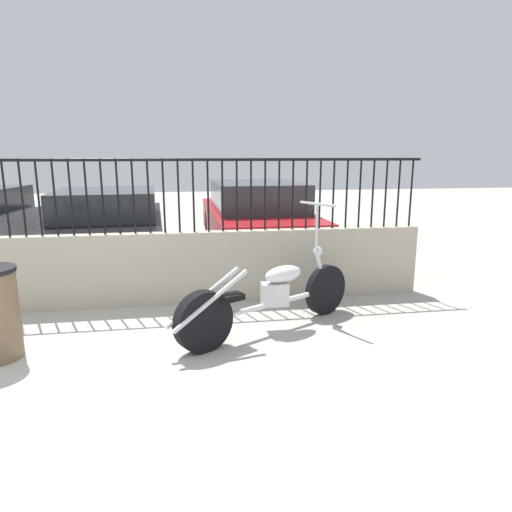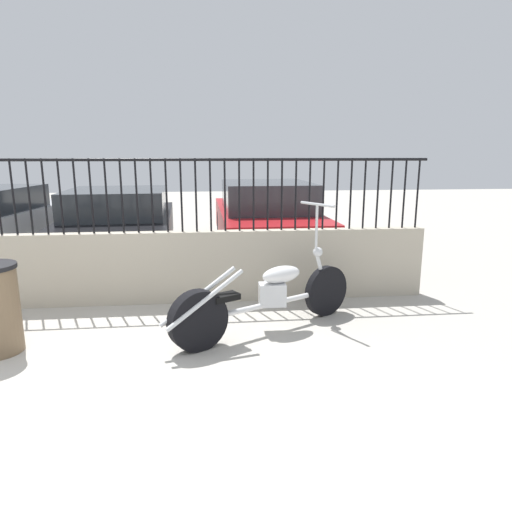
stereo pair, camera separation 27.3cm
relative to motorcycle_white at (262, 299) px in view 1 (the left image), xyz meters
name	(u,v)px [view 1 (the left image)]	position (x,y,z in m)	size (l,w,h in m)	color
ground_plane	(23,416)	(-1.98, -1.26, -0.37)	(40.00, 40.00, 0.00)	#ADA89E
low_wall	(85,272)	(-1.98, 1.17, 0.08)	(8.53, 0.18, 0.90)	#B2A893
fence_railing	(78,186)	(-1.98, 1.17, 1.11)	(8.53, 0.04, 0.89)	black
motorcycle_white	(262,299)	(0.00, 0.00, 0.00)	(2.11, 1.25, 1.33)	black
car_black	(109,226)	(-2.03, 3.59, 0.27)	(1.96, 4.09, 1.27)	black
car_red	(256,218)	(0.58, 3.94, 0.31)	(1.75, 4.40, 1.35)	black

